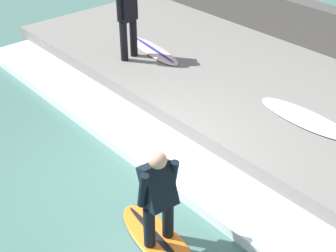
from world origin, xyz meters
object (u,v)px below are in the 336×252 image
(surfer_waiting_near, at_px, (128,16))
(surfboard_spare, at_px, (304,118))
(surfboard_waiting_near, at_px, (154,50))
(surfer_riding, at_px, (158,194))
(surfboard_riding, at_px, (159,241))

(surfer_waiting_near, relative_size, surfboard_spare, 0.92)
(surfboard_waiting_near, bearing_deg, surfboard_spare, -88.37)
(surfer_riding, bearing_deg, surfboard_riding, 0.00)
(surfer_waiting_near, bearing_deg, surfboard_riding, -123.18)
(surfer_riding, xyz_separation_m, surfer_waiting_near, (2.84, 4.35, 0.54))
(surfer_riding, distance_m, surfboard_waiting_near, 5.49)
(surfboard_waiting_near, relative_size, surfboard_spare, 1.04)
(surfboard_waiting_near, bearing_deg, surfer_waiting_near, 170.18)
(surfboard_riding, height_order, surfer_waiting_near, surfer_waiting_near)
(surfboard_riding, xyz_separation_m, surfboard_waiting_near, (3.47, 4.24, 0.44))
(surfboard_riding, height_order, surfboard_waiting_near, surfboard_waiting_near)
(surfboard_waiting_near, xyz_separation_m, surfboard_spare, (0.12, -4.05, -0.00))
(surfer_riding, xyz_separation_m, surfboard_spare, (3.58, 0.19, -0.41))
(surfer_riding, height_order, surfboard_spare, surfer_riding)
(surfboard_spare, bearing_deg, surfer_riding, -176.98)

